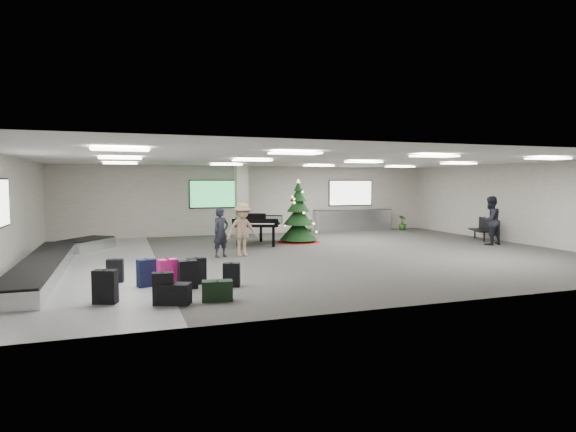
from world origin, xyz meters
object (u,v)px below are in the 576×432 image
object	(u,v)px
potted_plant_left	(309,227)
traveler_b	(242,230)
pink_suitcase	(168,274)
traveler_a	(221,233)
service_counter	(353,220)
christmas_tree	(298,220)
grand_piano	(258,221)
traveler_bench	(490,221)
baggage_carousel	(54,261)
potted_plant_right	(402,223)
bench	(481,227)

from	to	relation	value
potted_plant_left	traveler_b	bearing A→B (deg)	-130.16
pink_suitcase	traveler_a	world-z (taller)	traveler_a
service_counter	christmas_tree	size ratio (longest dim) A/B	1.56
grand_piano	traveler_bench	size ratio (longest dim) A/B	1.43
baggage_carousel	potted_plant_right	size ratio (longest dim) A/B	12.81
pink_suitcase	bench	size ratio (longest dim) A/B	0.45
potted_plant_left	baggage_carousel	bearing A→B (deg)	-150.43
bench	potted_plant_right	size ratio (longest dim) A/B	2.06
christmas_tree	traveler_a	xyz separation A→B (m)	(-3.76, -2.88, -0.08)
traveler_b	potted_plant_left	size ratio (longest dim) A/B	2.45
grand_piano	pink_suitcase	bearing A→B (deg)	-97.34
bench	christmas_tree	bearing A→B (deg)	-170.83
traveler_bench	potted_plant_left	xyz separation A→B (m)	(-5.37, 5.61, -0.59)
grand_piano	traveler_bench	xyz separation A→B (m)	(8.49, -3.12, 0.04)
service_counter	potted_plant_right	size ratio (longest dim) A/B	5.34
traveler_a	potted_plant_left	distance (m)	7.32
christmas_tree	traveler_a	world-z (taller)	christmas_tree
traveler_a	traveler_b	xyz separation A→B (m)	(0.71, -0.05, 0.08)
traveler_a	potted_plant_right	world-z (taller)	traveler_a
potted_plant_left	bench	bearing A→B (deg)	-33.98
service_counter	traveler_a	xyz separation A→B (m)	(-7.96, -6.25, 0.26)
pink_suitcase	christmas_tree	xyz separation A→B (m)	(5.84, 7.11, 0.55)
traveler_b	pink_suitcase	bearing A→B (deg)	-132.84
baggage_carousel	christmas_tree	world-z (taller)	christmas_tree
pink_suitcase	potted_plant_left	distance (m)	11.87
traveler_b	potted_plant_left	xyz separation A→B (m)	(4.43, 5.25, -0.52)
traveler_bench	traveler_a	bearing A→B (deg)	-10.73
grand_piano	traveler_b	bearing A→B (deg)	-92.14
service_counter	traveler_b	size ratio (longest dim) A/B	2.30
bench	potted_plant_left	world-z (taller)	bench
service_counter	potted_plant_left	distance (m)	3.02
traveler_bench	potted_plant_left	size ratio (longest dim) A/B	2.64
baggage_carousel	traveler_bench	xyz separation A→B (m)	(15.38, 0.07, 0.74)
service_counter	traveler_b	distance (m)	9.61
traveler_bench	potted_plant_right	size ratio (longest dim) A/B	2.50
grand_piano	traveler_bench	world-z (taller)	traveler_bench
christmas_tree	potted_plant_left	world-z (taller)	christmas_tree
service_counter	traveler_b	bearing A→B (deg)	-139.03
christmas_tree	bench	world-z (taller)	christmas_tree
bench	potted_plant_right	xyz separation A→B (m)	(-0.84, 4.72, -0.15)
traveler_bench	potted_plant_right	distance (m)	6.18
baggage_carousel	traveler_a	bearing A→B (deg)	5.66
christmas_tree	traveler_b	bearing A→B (deg)	-136.20
service_counter	traveler_b	world-z (taller)	traveler_b
traveler_a	traveler_b	world-z (taller)	traveler_b
traveler_a	potted_plant_right	bearing A→B (deg)	3.58
pink_suitcase	traveler_a	xyz separation A→B (m)	(2.08, 4.23, 0.46)
pink_suitcase	traveler_bench	distance (m)	13.16
traveler_b	grand_piano	bearing A→B (deg)	55.51
traveler_b	potted_plant_left	bearing A→B (deg)	40.71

